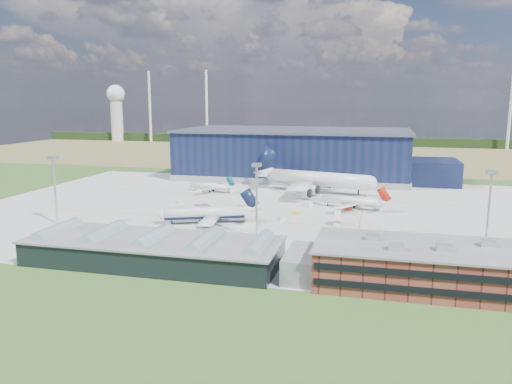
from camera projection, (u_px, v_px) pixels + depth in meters
name	position (u px, v px, depth m)	size (l,w,h in m)	color
ground	(250.00, 214.00, 184.12)	(600.00, 600.00, 0.00)	#325921
apron	(257.00, 209.00, 193.65)	(220.00, 160.00, 0.08)	#B0B0AB
farmland	(321.00, 154.00, 393.95)	(600.00, 220.00, 0.01)	olive
treeline	(331.00, 141.00, 469.53)	(600.00, 8.00, 8.00)	black
horizon_dressing	(142.00, 108.00, 504.55)	(440.20, 18.00, 70.00)	silver
hangar	(299.00, 156.00, 271.76)	(145.00, 62.00, 26.10)	black
ops_building	(417.00, 265.00, 112.84)	(46.00, 23.00, 10.90)	brown
glass_concourse	(166.00, 250.00, 127.77)	(78.00, 23.00, 8.60)	black
light_mast_west	(54.00, 179.00, 167.09)	(2.60, 2.60, 23.00)	#BBBEC2
light_mast_center	(257.00, 188.00, 150.31)	(2.60, 2.60, 23.00)	#BBBEC2
light_mast_east	(490.00, 198.00, 134.74)	(2.60, 2.60, 23.00)	#BBBEC2
airliner_navy	(204.00, 207.00, 169.76)	(35.38, 34.61, 11.54)	silver
airliner_red	(350.00, 196.00, 192.97)	(29.70, 29.05, 9.68)	silver
airliner_widebody	(318.00, 171.00, 225.25)	(60.57, 59.26, 19.75)	silver
airliner_regional	(210.00, 183.00, 228.66)	(24.53, 23.99, 8.00)	silver
gse_tug_a	(247.00, 239.00, 148.78)	(2.12, 3.47, 1.45)	yellow
gse_tug_b	(296.00, 214.00, 182.68)	(1.83, 2.75, 1.19)	yellow
gse_van_a	(390.00, 232.00, 154.60)	(2.63, 6.02, 2.63)	silver
gse_cart_a	(282.00, 218.00, 174.87)	(2.16, 3.23, 1.40)	silver
gse_van_b	(307.00, 204.00, 197.09)	(2.10, 4.58, 2.10)	silver
gse_tug_c	(368.00, 189.00, 233.35)	(2.17, 3.47, 1.52)	yellow
gse_cart_b	(180.00, 202.00, 203.41)	(2.17, 3.25, 1.41)	silver
gse_van_c	(504.00, 244.00, 141.93)	(2.38, 4.95, 2.38)	silver
airstair	(338.00, 220.00, 168.21)	(2.06, 5.15, 3.30)	silver
car_a	(305.00, 258.00, 131.56)	(1.55, 3.85, 1.31)	#99999E
car_b	(224.00, 251.00, 136.97)	(1.37, 3.92, 1.29)	#99999E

